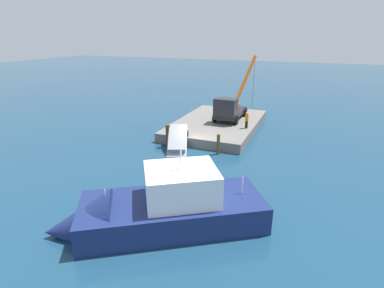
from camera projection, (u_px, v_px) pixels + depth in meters
The scene contains 8 objects.
ground at pixel (195, 149), 28.59m from camera, with size 200.00×200.00×0.00m, color navy.
dock at pixel (217, 125), 34.48m from camera, with size 13.64×8.64×0.95m, color slate.
crane_truck at pixel (230, 108), 34.00m from camera, with size 8.13×3.04×6.79m.
dock_worker at pixel (247, 120), 31.33m from camera, with size 0.34×0.34×1.73m.
salvaged_car at pixel (177, 144), 27.90m from camera, with size 4.62×3.27×3.10m.
moored_yacht at pixel (145, 218), 16.82m from camera, with size 9.78×12.10×6.24m.
piling_near at pixel (168, 136), 28.73m from camera, with size 0.42×0.42×2.20m, color brown.
piling_mid at pixel (218, 144), 27.01m from camera, with size 0.30×0.30×1.87m, color brown.
Camera 1 is at (24.84, 9.84, 10.20)m, focal length 28.51 mm.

